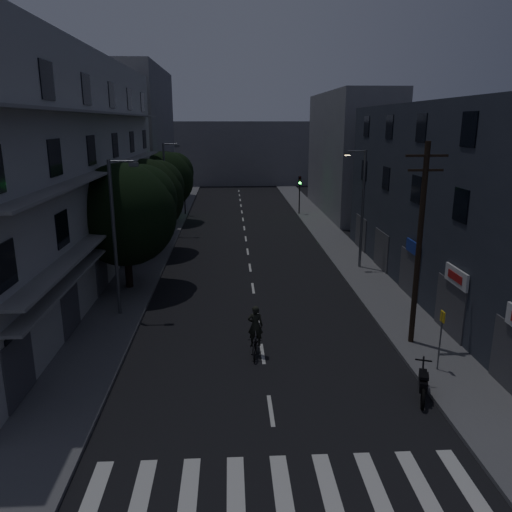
{
  "coord_description": "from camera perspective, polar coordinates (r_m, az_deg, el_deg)",
  "views": [
    {
      "loc": [
        -1.35,
        -13.61,
        9.91
      ],
      "look_at": [
        0.0,
        12.0,
        3.0
      ],
      "focal_mm": 35.0,
      "sensor_mm": 36.0,
      "label": 1
    }
  ],
  "objects": [
    {
      "name": "building_left",
      "position": [
        33.48,
        -21.8,
        9.02
      ],
      "size": [
        7.0,
        36.0,
        14.0
      ],
      "color": "#ACADA8",
      "rests_on": "ground"
    },
    {
      "name": "tree_mid",
      "position": [
        38.93,
        -12.42,
        6.9
      ],
      "size": [
        5.8,
        5.8,
        7.14
      ],
      "color": "black",
      "rests_on": "sidewalk_left"
    },
    {
      "name": "building_far_left",
      "position": [
        62.56,
        -13.16,
        12.94
      ],
      "size": [
        6.0,
        20.0,
        16.0
      ],
      "primitive_type": "cube",
      "color": "slate",
      "rests_on": "ground"
    },
    {
      "name": "ground",
      "position": [
        39.89,
        -0.99,
        0.69
      ],
      "size": [
        160.0,
        160.0,
        0.0
      ],
      "primitive_type": "plane",
      "color": "black",
      "rests_on": "ground"
    },
    {
      "name": "building_right",
      "position": [
        30.98,
        22.65,
        5.73
      ],
      "size": [
        6.19,
        28.0,
        11.0
      ],
      "color": "#2B303A",
      "rests_on": "ground"
    },
    {
      "name": "crosswalk",
      "position": [
        15.32,
        3.06,
        -25.21
      ],
      "size": [
        10.9,
        3.0,
        0.01
      ],
      "color": "beige",
      "rests_on": "ground"
    },
    {
      "name": "cyclist",
      "position": [
        22.03,
        -0.07,
        -9.42
      ],
      "size": [
        0.8,
        1.86,
        2.3
      ],
      "rotation": [
        0.0,
        0.0,
        -0.1
      ],
      "color": "black",
      "rests_on": "ground"
    },
    {
      "name": "tree_near",
      "position": [
        30.49,
        -14.65,
        5.04
      ],
      "size": [
        6.1,
        6.1,
        7.52
      ],
      "color": "black",
      "rests_on": "sidewalk_left"
    },
    {
      "name": "building_far_end",
      "position": [
        83.77,
        -2.14,
        11.7
      ],
      "size": [
        24.0,
        8.0,
        10.0
      ],
      "primitive_type": "cube",
      "color": "slate",
      "rests_on": "ground"
    },
    {
      "name": "building_far_right",
      "position": [
        57.3,
        10.67,
        11.41
      ],
      "size": [
        6.0,
        20.0,
        13.0
      ],
      "primitive_type": "cube",
      "color": "slate",
      "rests_on": "ground"
    },
    {
      "name": "street_lamp_right",
      "position": [
        34.55,
        11.92,
        5.91
      ],
      "size": [
        1.51,
        0.25,
        8.0
      ],
      "color": "#5C5E64",
      "rests_on": "sidewalk_right"
    },
    {
      "name": "lane_markings",
      "position": [
        45.96,
        -1.27,
        2.63
      ],
      "size": [
        0.15,
        60.5,
        0.01
      ],
      "color": "beige",
      "rests_on": "ground"
    },
    {
      "name": "traffic_signal_far_right",
      "position": [
        54.85,
        5.02,
        7.88
      ],
      "size": [
        0.28,
        0.37,
        4.1
      ],
      "color": "black",
      "rests_on": "sidewalk_right"
    },
    {
      "name": "sidewalk_right",
      "position": [
        40.82,
        9.6,
        0.92
      ],
      "size": [
        3.0,
        90.0,
        0.15
      ],
      "primitive_type": "cube",
      "color": "#565659",
      "rests_on": "ground"
    },
    {
      "name": "sidewalk_left",
      "position": [
        40.32,
        -11.7,
        0.64
      ],
      "size": [
        3.0,
        90.0,
        0.15
      ],
      "primitive_type": "cube",
      "color": "#565659",
      "rests_on": "ground"
    },
    {
      "name": "street_lamp_left_near",
      "position": [
        26.19,
        -15.69,
        2.81
      ],
      "size": [
        1.51,
        0.25,
        8.0
      ],
      "color": "#595C60",
      "rests_on": "sidewalk_left"
    },
    {
      "name": "bus_stop_sign",
      "position": [
        21.43,
        20.41,
        -7.9
      ],
      "size": [
        0.06,
        0.35,
        2.52
      ],
      "color": "#595B60",
      "rests_on": "sidewalk_right"
    },
    {
      "name": "motorcycle",
      "position": [
        19.96,
        18.52,
        -13.76
      ],
      "size": [
        0.94,
        2.05,
        1.37
      ],
      "rotation": [
        0.0,
        0.0,
        -0.34
      ],
      "color": "black",
      "rests_on": "ground"
    },
    {
      "name": "street_lamp_left_far",
      "position": [
        45.26,
        -10.21,
        8.1
      ],
      "size": [
        1.51,
        0.25,
        8.0
      ],
      "color": "#5C5E64",
      "rests_on": "sidewalk_left"
    },
    {
      "name": "tree_far",
      "position": [
        51.03,
        -10.31,
        8.79
      ],
      "size": [
        5.66,
        5.66,
        7.0
      ],
      "color": "black",
      "rests_on": "sidewalk_left"
    },
    {
      "name": "utility_pole",
      "position": [
        22.87,
        18.17,
        1.58
      ],
      "size": [
        1.8,
        0.24,
        9.0
      ],
      "color": "black",
      "rests_on": "sidewalk_right"
    },
    {
      "name": "traffic_signal_far_left",
      "position": [
        54.93,
        -8.2,
        7.8
      ],
      "size": [
        0.28,
        0.37,
        4.1
      ],
      "color": "black",
      "rests_on": "sidewalk_left"
    }
  ]
}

